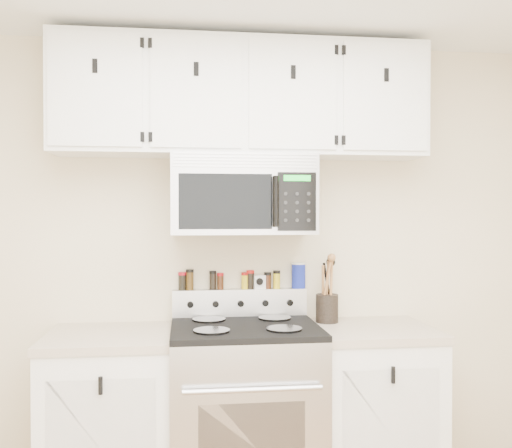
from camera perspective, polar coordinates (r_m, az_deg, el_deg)
The scene contains 17 objects.
back_wall at distance 3.28m, azimuth -1.70°, elevation -3.84°, with size 3.50×0.01×2.50m, color beige.
range at distance 3.13m, azimuth -1.11°, elevation -18.42°, with size 0.76×0.65×1.10m.
base_cabinet_left at distance 3.16m, azimuth -14.39°, elevation -18.70°, with size 0.64×0.62×0.92m.
base_cabinet_right at distance 3.30m, azimuth 11.48°, elevation -17.87°, with size 0.64×0.62×0.92m.
microwave at distance 3.08m, azimuth -1.36°, elevation 2.92°, with size 0.76×0.44×0.42m.
upper_cabinets at distance 3.16m, azimuth -1.42°, elevation 12.37°, with size 2.00×0.35×0.62m.
utensil_crock at distance 3.24m, azimuth 7.12°, elevation -8.13°, with size 0.13×0.13×0.37m.
kitchen_timer at distance 3.27m, azimuth 0.30°, elevation -5.81°, with size 0.07×0.06×0.08m, color silver.
salt_canister at distance 3.30m, azimuth 4.28°, elevation -5.13°, with size 0.08×0.08×0.15m.
spice_jar_0 at distance 3.24m, azimuth -7.38°, elevation -5.67°, with size 0.05×0.05×0.10m.
spice_jar_1 at distance 3.24m, azimuth -6.64°, elevation -5.53°, with size 0.04×0.04×0.12m.
spice_jar_2 at distance 3.24m, azimuth -4.34°, elevation -5.60°, with size 0.04×0.04×0.11m.
spice_jar_3 at distance 3.24m, azimuth -3.58°, elevation -5.72°, with size 0.04×0.04×0.09m.
spice_jar_4 at distance 3.26m, azimuth -1.12°, elevation -5.67°, with size 0.04×0.04×0.09m.
spice_jar_5 at distance 3.26m, azimuth -0.58°, elevation -5.57°, with size 0.05×0.05×0.11m.
spice_jar_6 at distance 3.27m, azimuth 1.15°, elevation -5.65°, with size 0.04×0.04×0.09m.
spice_jar_7 at distance 3.28m, azimuth 2.08°, elevation -5.56°, with size 0.04×0.04×0.10m.
Camera 1 is at (-0.31, -1.51, 1.53)m, focal length 40.00 mm.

